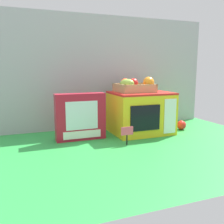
{
  "coord_description": "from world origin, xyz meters",
  "views": [
    {
      "loc": [
        -0.55,
        -1.43,
        0.41
      ],
      "look_at": [
        -0.01,
        -0.03,
        0.15
      ],
      "focal_mm": 40.29,
      "sensor_mm": 36.0,
      "label": 1
    }
  ],
  "objects_px": {
    "toy_microwave": "(141,112)",
    "cookie_set_box": "(80,117)",
    "price_sign": "(126,133)",
    "loose_toy_apple": "(181,125)",
    "food_groups_crate": "(134,87)"
  },
  "relations": [
    {
      "from": "toy_microwave",
      "to": "price_sign",
      "type": "xyz_separation_m",
      "value": [
        -0.2,
        -0.22,
        -0.06
      ]
    },
    {
      "from": "price_sign",
      "to": "loose_toy_apple",
      "type": "height_order",
      "value": "price_sign"
    },
    {
      "from": "food_groups_crate",
      "to": "price_sign",
      "type": "height_order",
      "value": "food_groups_crate"
    },
    {
      "from": "toy_microwave",
      "to": "price_sign",
      "type": "bearing_deg",
      "value": -132.28
    },
    {
      "from": "cookie_set_box",
      "to": "loose_toy_apple",
      "type": "distance_m",
      "value": 0.7
    },
    {
      "from": "food_groups_crate",
      "to": "cookie_set_box",
      "type": "relative_size",
      "value": 0.79
    },
    {
      "from": "price_sign",
      "to": "toy_microwave",
      "type": "bearing_deg",
      "value": 47.72
    },
    {
      "from": "toy_microwave",
      "to": "cookie_set_box",
      "type": "height_order",
      "value": "cookie_set_box"
    },
    {
      "from": "cookie_set_box",
      "to": "loose_toy_apple",
      "type": "xyz_separation_m",
      "value": [
        0.69,
        -0.01,
        -0.1
      ]
    },
    {
      "from": "cookie_set_box",
      "to": "loose_toy_apple",
      "type": "bearing_deg",
      "value": -0.88
    },
    {
      "from": "food_groups_crate",
      "to": "price_sign",
      "type": "distance_m",
      "value": 0.36
    },
    {
      "from": "toy_microwave",
      "to": "loose_toy_apple",
      "type": "distance_m",
      "value": 0.31
    },
    {
      "from": "toy_microwave",
      "to": "food_groups_crate",
      "type": "height_order",
      "value": "food_groups_crate"
    },
    {
      "from": "cookie_set_box",
      "to": "price_sign",
      "type": "relative_size",
      "value": 2.87
    },
    {
      "from": "price_sign",
      "to": "loose_toy_apple",
      "type": "bearing_deg",
      "value": 20.53
    }
  ]
}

